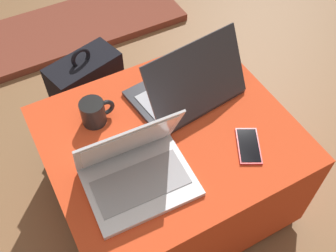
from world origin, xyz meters
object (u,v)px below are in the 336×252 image
(cell_phone, at_px, (249,146))
(backpack, at_px, (90,101))
(laptop_near, at_px, (136,169))
(laptop_far, at_px, (188,87))
(coffee_mug, at_px, (94,112))

(cell_phone, xyz_separation_m, backpack, (-0.34, 0.67, -0.25))
(cell_phone, bearing_deg, laptop_near, 17.63)
(laptop_far, distance_m, cell_phone, 0.30)
(cell_phone, bearing_deg, backpack, -35.15)
(laptop_near, relative_size, coffee_mug, 2.77)
(laptop_near, bearing_deg, backpack, 89.00)
(cell_phone, xyz_separation_m, coffee_mug, (-0.40, 0.34, 0.04))
(backpack, xyz_separation_m, coffee_mug, (-0.06, -0.33, 0.29))
(cell_phone, bearing_deg, laptop_far, -49.22)
(cell_phone, distance_m, backpack, 0.79)
(laptop_near, bearing_deg, cell_phone, -7.90)
(laptop_near, distance_m, coffee_mug, 0.28)
(laptop_far, bearing_deg, backpack, -61.58)
(laptop_far, xyz_separation_m, cell_phone, (0.07, -0.29, -0.05))
(cell_phone, relative_size, backpack, 0.31)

